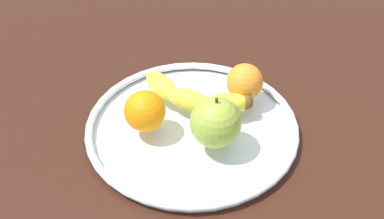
{
  "coord_description": "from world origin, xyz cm",
  "views": [
    {
      "loc": [
        12.96,
        -61.52,
        59.23
      ],
      "look_at": [
        0.0,
        0.0,
        4.8
      ],
      "focal_mm": 50.55,
      "sensor_mm": 36.0,
      "label": 1
    }
  ],
  "objects_px": {
    "fruit_bowl": "(192,128)",
    "orange_back_left": "(245,82)",
    "banana": "(194,97)",
    "apple": "(216,122)",
    "orange_back_right": "(145,111)"
  },
  "relations": [
    {
      "from": "fruit_bowl",
      "to": "orange_back_left",
      "type": "bearing_deg",
      "value": 50.56
    },
    {
      "from": "banana",
      "to": "orange_back_left",
      "type": "xyz_separation_m",
      "value": [
        0.08,
        0.04,
        0.01
      ]
    },
    {
      "from": "apple",
      "to": "orange_back_left",
      "type": "bearing_deg",
      "value": 76.55
    },
    {
      "from": "fruit_bowl",
      "to": "orange_back_left",
      "type": "height_order",
      "value": "orange_back_left"
    },
    {
      "from": "apple",
      "to": "orange_back_right",
      "type": "bearing_deg",
      "value": 174.83
    },
    {
      "from": "fruit_bowl",
      "to": "banana",
      "type": "bearing_deg",
      "value": 98.15
    },
    {
      "from": "fruit_bowl",
      "to": "orange_back_left",
      "type": "xyz_separation_m",
      "value": [
        0.07,
        0.09,
        0.04
      ]
    },
    {
      "from": "apple",
      "to": "orange_back_right",
      "type": "xyz_separation_m",
      "value": [
        -0.11,
        0.01,
        -0.01
      ]
    },
    {
      "from": "apple",
      "to": "orange_back_left",
      "type": "xyz_separation_m",
      "value": [
        0.03,
        0.12,
        -0.01
      ]
    },
    {
      "from": "banana",
      "to": "orange_back_right",
      "type": "relative_size",
      "value": 3.07
    },
    {
      "from": "fruit_bowl",
      "to": "banana",
      "type": "distance_m",
      "value": 0.05
    },
    {
      "from": "banana",
      "to": "apple",
      "type": "bearing_deg",
      "value": -45.81
    },
    {
      "from": "banana",
      "to": "apple",
      "type": "xyz_separation_m",
      "value": [
        0.05,
        -0.08,
        0.02
      ]
    },
    {
      "from": "fruit_bowl",
      "to": "orange_back_left",
      "type": "distance_m",
      "value": 0.12
    },
    {
      "from": "fruit_bowl",
      "to": "orange_back_right",
      "type": "xyz_separation_m",
      "value": [
        -0.07,
        -0.02,
        0.04
      ]
    }
  ]
}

